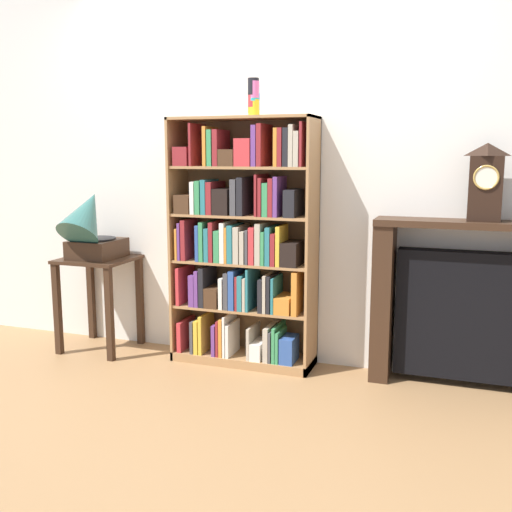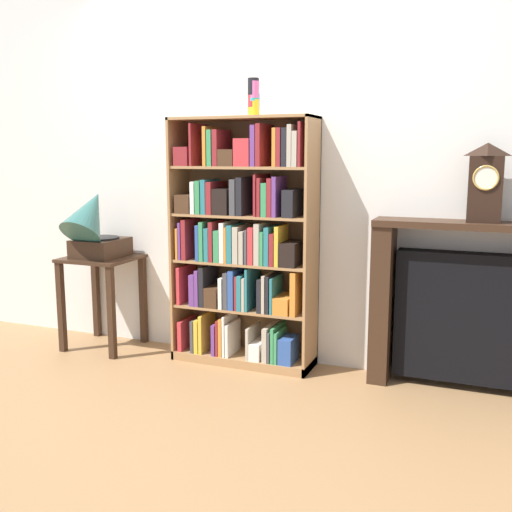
{
  "view_description": "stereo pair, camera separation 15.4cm",
  "coord_description": "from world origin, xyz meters",
  "px_view_note": "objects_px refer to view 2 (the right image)",
  "views": [
    {
      "loc": [
        1.39,
        -3.55,
        1.41
      ],
      "look_at": [
        0.09,
        0.11,
        0.74
      ],
      "focal_mm": 41.79,
      "sensor_mm": 36.0,
      "label": 1
    },
    {
      "loc": [
        1.54,
        -3.5,
        1.41
      ],
      "look_at": [
        0.09,
        0.11,
        0.74
      ],
      "focal_mm": 41.79,
      "sensor_mm": 36.0,
      "label": 2
    }
  ],
  "objects_px": {
    "bookshelf": "(243,249)",
    "fireplace_mantel": "(473,309)",
    "cup_stack": "(254,97)",
    "gramophone": "(93,225)",
    "side_table_left": "(102,281)",
    "mantel_clock": "(486,183)"
  },
  "relations": [
    {
      "from": "cup_stack",
      "to": "gramophone",
      "type": "bearing_deg",
      "value": -173.12
    },
    {
      "from": "cup_stack",
      "to": "fireplace_mantel",
      "type": "bearing_deg",
      "value": 2.51
    },
    {
      "from": "bookshelf",
      "to": "gramophone",
      "type": "xyz_separation_m",
      "value": [
        -1.09,
        -0.15,
        0.12
      ]
    },
    {
      "from": "bookshelf",
      "to": "side_table_left",
      "type": "height_order",
      "value": "bookshelf"
    },
    {
      "from": "mantel_clock",
      "to": "side_table_left",
      "type": "bearing_deg",
      "value": -177.72
    },
    {
      "from": "bookshelf",
      "to": "side_table_left",
      "type": "xyz_separation_m",
      "value": [
        -1.09,
        -0.07,
        -0.29
      ]
    },
    {
      "from": "bookshelf",
      "to": "fireplace_mantel",
      "type": "relative_size",
      "value": 1.39
    },
    {
      "from": "cup_stack",
      "to": "side_table_left",
      "type": "height_order",
      "value": "cup_stack"
    },
    {
      "from": "bookshelf",
      "to": "cup_stack",
      "type": "distance_m",
      "value": 0.98
    },
    {
      "from": "bookshelf",
      "to": "fireplace_mantel",
      "type": "distance_m",
      "value": 1.48
    },
    {
      "from": "cup_stack",
      "to": "mantel_clock",
      "type": "bearing_deg",
      "value": 1.47
    },
    {
      "from": "bookshelf",
      "to": "gramophone",
      "type": "bearing_deg",
      "value": -172.38
    },
    {
      "from": "side_table_left",
      "to": "fireplace_mantel",
      "type": "xyz_separation_m",
      "value": [
        2.54,
        0.13,
        0.01
      ]
    },
    {
      "from": "bookshelf",
      "to": "side_table_left",
      "type": "bearing_deg",
      "value": -176.25
    },
    {
      "from": "bookshelf",
      "to": "fireplace_mantel",
      "type": "bearing_deg",
      "value": 2.19
    },
    {
      "from": "cup_stack",
      "to": "gramophone",
      "type": "relative_size",
      "value": 0.43
    },
    {
      "from": "bookshelf",
      "to": "mantel_clock",
      "type": "xyz_separation_m",
      "value": [
        1.48,
        0.03,
        0.46
      ]
    },
    {
      "from": "mantel_clock",
      "to": "fireplace_mantel",
      "type": "bearing_deg",
      "value": 138.04
    },
    {
      "from": "cup_stack",
      "to": "side_table_left",
      "type": "relative_size",
      "value": 0.35
    },
    {
      "from": "side_table_left",
      "to": "fireplace_mantel",
      "type": "relative_size",
      "value": 0.57
    },
    {
      "from": "bookshelf",
      "to": "cup_stack",
      "type": "relative_size",
      "value": 7.0
    },
    {
      "from": "side_table_left",
      "to": "gramophone",
      "type": "bearing_deg",
      "value": -90.0
    }
  ]
}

